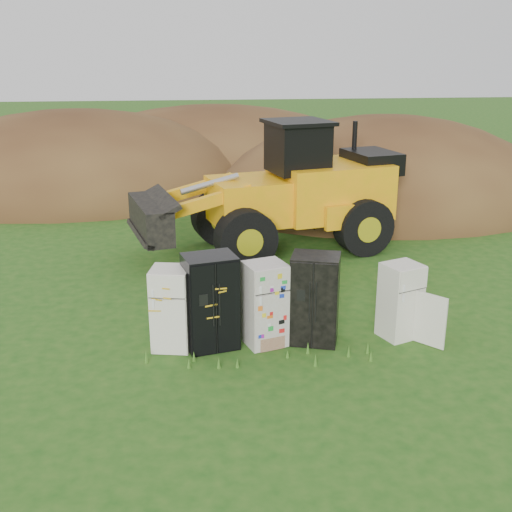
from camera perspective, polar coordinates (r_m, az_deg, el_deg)
The scene contains 10 objects.
ground at distance 13.21m, azimuth 2.94°, elevation -7.54°, with size 120.00×120.00×0.00m, color #1C4E14.
fridge_leftmost at distance 12.70m, azimuth -7.53°, elevation -4.65°, with size 0.73×0.70×1.66m, color silver, non-canonical shape.
fridge_black_side at distance 12.64m, azimuth -4.08°, elevation -4.07°, with size 0.99×0.78×1.90m, color black, non-canonical shape.
fridge_sticker at distance 12.75m, azimuth 0.80°, elevation -4.29°, with size 0.76×0.70×1.71m, color silver, non-canonical shape.
fridge_dark_mid at distance 12.89m, azimuth 5.24°, elevation -3.81°, with size 0.94×0.76×1.83m, color black, non-canonical shape.
fridge_open_door at distance 13.41m, azimuth 12.71°, elevation -3.90°, with size 0.71×0.66×1.57m, color silver, non-canonical shape.
wheel_loader at distance 18.27m, azimuth 0.94°, elevation 6.03°, with size 7.72×3.13×3.73m, color orange, non-canonical shape.
dirt_mound_right at distance 24.77m, azimuth 11.16°, elevation 4.53°, with size 12.82×9.40×6.67m, color #402414.
dirt_mound_left at distance 27.84m, azimuth -15.46°, elevation 5.73°, with size 14.39×10.79×6.57m, color #402414.
dirt_mound_back at distance 30.57m, azimuth -3.70°, elevation 7.43°, with size 15.74×10.49×6.28m, color #402414.
Camera 1 is at (-2.00, -11.72, 5.75)m, focal length 45.00 mm.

